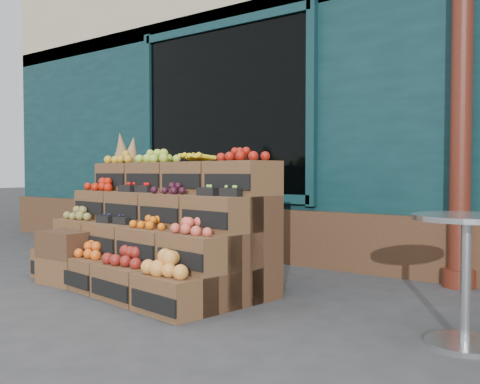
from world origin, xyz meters
The scene contains 6 objects.
ground centered at (0.00, 0.00, 0.00)m, with size 60.00×60.00×0.00m, color #373739.
shop_facade centered at (0.00, 5.11, 2.40)m, with size 12.00×6.24×4.80m.
crate_display centered at (-1.00, 0.48, 0.44)m, with size 2.41×1.41×1.43m.
spare_crates centered at (-1.69, 0.04, 0.24)m, with size 0.49×0.34×0.48m.
bistro_table centered at (1.68, 0.41, 0.48)m, with size 0.61×0.61×0.77m.
shopkeeper centered at (-1.81, 2.91, 1.09)m, with size 0.79×0.52×2.18m, color #1D6829.
Camera 1 is at (2.51, -2.84, 1.02)m, focal length 40.00 mm.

